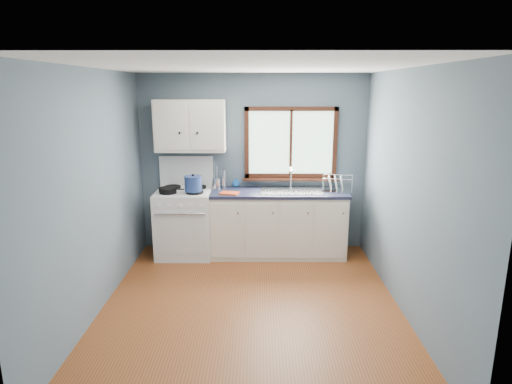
{
  "coord_description": "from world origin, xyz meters",
  "views": [
    {
      "loc": [
        0.08,
        -4.23,
        2.3
      ],
      "look_at": [
        0.05,
        0.9,
        1.05
      ],
      "focal_mm": 30.0,
      "sensor_mm": 36.0,
      "label": 1
    }
  ],
  "objects_px": {
    "base_cabinets": "(278,226)",
    "sink": "(291,195)",
    "utensil_crock": "(216,183)",
    "skillet": "(167,189)",
    "dish_rack": "(337,187)",
    "gas_range": "(185,221)",
    "thermos": "(224,179)",
    "stockpot": "(193,183)"
  },
  "relations": [
    {
      "from": "sink",
      "to": "thermos",
      "type": "xyz_separation_m",
      "value": [
        -0.95,
        0.17,
        0.19
      ]
    },
    {
      "from": "skillet",
      "to": "utensil_crock",
      "type": "relative_size",
      "value": 0.88
    },
    {
      "from": "gas_range",
      "to": "sink",
      "type": "height_order",
      "value": "gas_range"
    },
    {
      "from": "sink",
      "to": "dish_rack",
      "type": "distance_m",
      "value": 0.63
    },
    {
      "from": "dish_rack",
      "to": "skillet",
      "type": "bearing_deg",
      "value": -163.33
    },
    {
      "from": "thermos",
      "to": "base_cabinets",
      "type": "bearing_deg",
      "value": -12.54
    },
    {
      "from": "skillet",
      "to": "utensil_crock",
      "type": "distance_m",
      "value": 0.7
    },
    {
      "from": "sink",
      "to": "gas_range",
      "type": "bearing_deg",
      "value": -179.29
    },
    {
      "from": "gas_range",
      "to": "thermos",
      "type": "distance_m",
      "value": 0.8
    },
    {
      "from": "utensil_crock",
      "to": "thermos",
      "type": "height_order",
      "value": "utensil_crock"
    },
    {
      "from": "base_cabinets",
      "to": "stockpot",
      "type": "relative_size",
      "value": 5.9
    },
    {
      "from": "dish_rack",
      "to": "gas_range",
      "type": "bearing_deg",
      "value": -166.98
    },
    {
      "from": "gas_range",
      "to": "skillet",
      "type": "height_order",
      "value": "gas_range"
    },
    {
      "from": "thermos",
      "to": "dish_rack",
      "type": "bearing_deg",
      "value": -5.6
    },
    {
      "from": "skillet",
      "to": "dish_rack",
      "type": "bearing_deg",
      "value": 4.53
    },
    {
      "from": "skillet",
      "to": "dish_rack",
      "type": "xyz_separation_m",
      "value": [
        2.29,
        0.19,
        -0.01
      ]
    },
    {
      "from": "utensil_crock",
      "to": "dish_rack",
      "type": "distance_m",
      "value": 1.67
    },
    {
      "from": "gas_range",
      "to": "utensil_crock",
      "type": "bearing_deg",
      "value": 18.94
    },
    {
      "from": "thermos",
      "to": "gas_range",
      "type": "bearing_deg",
      "value": -160.59
    },
    {
      "from": "base_cabinets",
      "to": "dish_rack",
      "type": "xyz_separation_m",
      "value": [
        0.8,
        0.02,
        0.57
      ]
    },
    {
      "from": "skillet",
      "to": "stockpot",
      "type": "xyz_separation_m",
      "value": [
        0.35,
        -0.01,
        0.08
      ]
    },
    {
      "from": "sink",
      "to": "skillet",
      "type": "distance_m",
      "value": 1.69
    },
    {
      "from": "base_cabinets",
      "to": "sink",
      "type": "bearing_deg",
      "value": -0.13
    },
    {
      "from": "base_cabinets",
      "to": "skillet",
      "type": "height_order",
      "value": "skillet"
    },
    {
      "from": "skillet",
      "to": "thermos",
      "type": "height_order",
      "value": "thermos"
    },
    {
      "from": "base_cabinets",
      "to": "utensil_crock",
      "type": "height_order",
      "value": "utensil_crock"
    },
    {
      "from": "utensil_crock",
      "to": "thermos",
      "type": "bearing_deg",
      "value": 21.49
    },
    {
      "from": "skillet",
      "to": "gas_range",
      "type": "bearing_deg",
      "value": 38.47
    },
    {
      "from": "base_cabinets",
      "to": "skillet",
      "type": "distance_m",
      "value": 1.61
    },
    {
      "from": "gas_range",
      "to": "skillet",
      "type": "xyz_separation_m",
      "value": [
        -0.19,
        -0.15,
        0.49
      ]
    },
    {
      "from": "base_cabinets",
      "to": "sink",
      "type": "relative_size",
      "value": 2.2
    },
    {
      "from": "skillet",
      "to": "thermos",
      "type": "bearing_deg",
      "value": 24.97
    },
    {
      "from": "base_cabinets",
      "to": "dish_rack",
      "type": "relative_size",
      "value": 3.93
    },
    {
      "from": "dish_rack",
      "to": "sink",
      "type": "bearing_deg",
      "value": -166.36
    },
    {
      "from": "base_cabinets",
      "to": "utensil_crock",
      "type": "distance_m",
      "value": 1.06
    },
    {
      "from": "sink",
      "to": "utensil_crock",
      "type": "relative_size",
      "value": 2.17
    },
    {
      "from": "utensil_crock",
      "to": "dish_rack",
      "type": "bearing_deg",
      "value": -3.96
    },
    {
      "from": "base_cabinets",
      "to": "sink",
      "type": "height_order",
      "value": "sink"
    },
    {
      "from": "stockpot",
      "to": "utensil_crock",
      "type": "relative_size",
      "value": 0.81
    },
    {
      "from": "thermos",
      "to": "stockpot",
      "type": "bearing_deg",
      "value": -137.57
    },
    {
      "from": "utensil_crock",
      "to": "thermos",
      "type": "distance_m",
      "value": 0.12
    },
    {
      "from": "dish_rack",
      "to": "thermos",
      "type": "bearing_deg",
      "value": -173.55
    }
  ]
}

